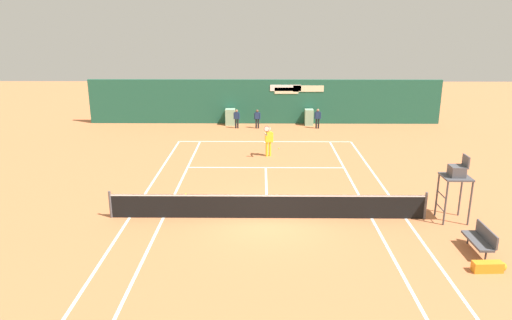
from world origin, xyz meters
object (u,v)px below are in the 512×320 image
object	(u,v)px
ball_kid_left_post	(318,117)
tennis_ball_mid_court	(186,194)
player_bench	(481,238)
ball_kid_centre_post	(257,118)
player_on_baseline	(268,139)
equipment_bag	(490,267)
ball_kid_right_post	(237,117)
tennis_ball_by_sideline	(279,148)
umpire_chair	(456,176)

from	to	relation	value
ball_kid_left_post	tennis_ball_mid_court	xyz separation A→B (m)	(-7.15, -12.93, -0.75)
player_bench	ball_kid_centre_post	size ratio (longest dim) A/B	1.14
player_on_baseline	tennis_ball_mid_court	bearing A→B (deg)	46.53
equipment_bag	tennis_ball_mid_court	distance (m)	12.06
ball_kid_right_post	ball_kid_left_post	distance (m)	5.55
player_on_baseline	ball_kid_centre_post	world-z (taller)	player_on_baseline
equipment_bag	tennis_ball_by_sideline	distance (m)	15.16
umpire_chair	player_bench	bearing A→B (deg)	178.23
tennis_ball_by_sideline	tennis_ball_mid_court	world-z (taller)	same
umpire_chair	player_bench	xyz separation A→B (m)	(-0.08, -2.63, -1.24)
equipment_bag	ball_kid_centre_post	world-z (taller)	ball_kid_centre_post
tennis_ball_mid_court	tennis_ball_by_sideline	bearing A→B (deg)	60.31
player_bench	player_on_baseline	size ratio (longest dim) A/B	0.81
equipment_bag	ball_kid_left_post	bearing A→B (deg)	99.01
ball_kid_right_post	player_bench	bearing A→B (deg)	126.72
ball_kid_left_post	ball_kid_centre_post	bearing A→B (deg)	7.89
player_on_baseline	equipment_bag	bearing A→B (deg)	105.50
player_bench	ball_kid_left_post	xyz separation A→B (m)	(-3.26, 18.12, 0.27)
player_on_baseline	ball_kid_right_post	distance (m)	7.19
ball_kid_centre_post	tennis_ball_by_sideline	world-z (taller)	ball_kid_centre_post
umpire_chair	tennis_ball_by_sideline	size ratio (longest dim) A/B	37.64
tennis_ball_mid_court	ball_kid_left_post	bearing A→B (deg)	61.07
umpire_chair	tennis_ball_mid_court	distance (m)	10.93
tennis_ball_mid_court	player_bench	bearing A→B (deg)	-26.53
player_on_baseline	ball_kid_centre_post	xyz separation A→B (m)	(-0.66, 6.88, -0.22)
ball_kid_centre_post	tennis_ball_mid_court	bearing A→B (deg)	81.05
ball_kid_centre_post	ball_kid_left_post	distance (m)	4.13
equipment_bag	ball_kid_right_post	bearing A→B (deg)	114.01
player_bench	ball_kid_left_post	distance (m)	18.42
tennis_ball_by_sideline	umpire_chair	bearing A→B (deg)	-58.59
tennis_ball_by_sideline	ball_kid_right_post	bearing A→B (deg)	116.81
equipment_bag	ball_kid_centre_post	xyz separation A→B (m)	(-7.20, 19.34, 0.59)
ball_kid_left_post	tennis_ball_mid_court	world-z (taller)	ball_kid_left_post
equipment_bag	player_on_baseline	xyz separation A→B (m)	(-6.54, 12.46, 0.81)
player_bench	ball_kid_left_post	size ratio (longest dim) A/B	1.09
tennis_ball_by_sideline	player_bench	bearing A→B (deg)	-64.45
ball_kid_centre_post	player_on_baseline	bearing A→B (deg)	99.64
equipment_bag	ball_kid_left_post	world-z (taller)	ball_kid_left_post
ball_kid_centre_post	player_bench	bearing A→B (deg)	116.36
tennis_ball_by_sideline	player_on_baseline	bearing A→B (deg)	-112.88
tennis_ball_mid_court	equipment_bag	bearing A→B (deg)	-32.12
player_bench	equipment_bag	world-z (taller)	player_bench
ball_kid_right_post	umpire_chair	bearing A→B (deg)	130.66
tennis_ball_mid_court	umpire_chair	bearing A→B (deg)	-13.73
player_on_baseline	ball_kid_centre_post	distance (m)	6.91
ball_kid_centre_post	tennis_ball_mid_court	size ratio (longest dim) A/B	19.18
player_on_baseline	ball_kid_centre_post	bearing A→B (deg)	-96.72
tennis_ball_mid_court	ball_kid_centre_post	bearing A→B (deg)	76.89
player_bench	tennis_ball_by_sideline	world-z (taller)	player_bench
player_on_baseline	tennis_ball_mid_court	distance (m)	7.14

